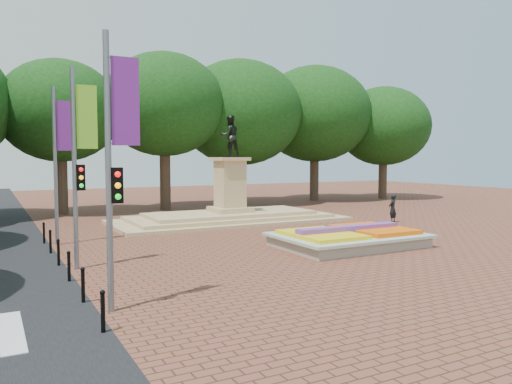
# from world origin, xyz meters

# --- Properties ---
(ground) EXTENTS (90.00, 90.00, 0.00)m
(ground) POSITION_xyz_m (0.00, 0.00, 0.00)
(ground) COLOR brown
(ground) RESTS_ON ground
(flower_bed) EXTENTS (6.30, 4.30, 0.91)m
(flower_bed) POSITION_xyz_m (1.03, -2.00, 0.38)
(flower_bed) COLOR gray
(flower_bed) RESTS_ON ground
(monument) EXTENTS (14.00, 6.00, 6.40)m
(monument) POSITION_xyz_m (0.00, 8.00, 0.88)
(monument) COLOR tan
(monument) RESTS_ON ground
(tree_row_back) EXTENTS (44.80, 8.80, 10.43)m
(tree_row_back) POSITION_xyz_m (2.33, 18.00, 6.67)
(tree_row_back) COLOR #39271F
(tree_row_back) RESTS_ON ground
(banner_poles) EXTENTS (0.88, 11.17, 7.00)m
(banner_poles) POSITION_xyz_m (-10.08, -1.31, 3.88)
(banner_poles) COLOR slate
(banner_poles) RESTS_ON ground
(bollard_row) EXTENTS (0.12, 13.12, 0.98)m
(bollard_row) POSITION_xyz_m (-10.70, -1.50, 0.53)
(bollard_row) COLOR black
(bollard_row) RESTS_ON ground
(pedestrian) EXTENTS (0.74, 0.62, 1.72)m
(pedestrian) POSITION_xyz_m (8.35, 3.00, 0.86)
(pedestrian) COLOR black
(pedestrian) RESTS_ON ground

